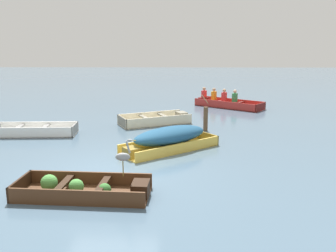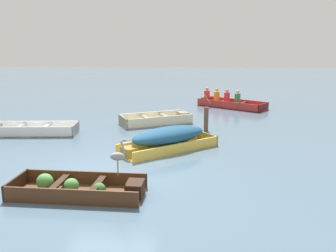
{
  "view_description": "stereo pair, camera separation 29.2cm",
  "coord_description": "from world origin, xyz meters",
  "px_view_note": "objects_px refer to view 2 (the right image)",
  "views": [
    {
      "loc": [
        1.68,
        -9.05,
        3.31
      ],
      "look_at": [
        1.48,
        4.01,
        0.35
      ],
      "focal_mm": 40.0,
      "sensor_mm": 36.0,
      "label": 1
    },
    {
      "loc": [
        1.98,
        -9.04,
        3.31
      ],
      "look_at": [
        1.48,
        4.01,
        0.35
      ],
      "focal_mm": 40.0,
      "sensor_mm": 36.0,
      "label": 2
    }
  ],
  "objects_px": {
    "skiff_cream_near_moored": "(159,120)",
    "rowboat_red_with_crew": "(227,103)",
    "skiff_yellow_far_moored": "(168,137)",
    "mooring_post": "(206,119)",
    "dinghy_dark_varnish_foreground": "(79,188)",
    "skiff_white_mid_moored": "(29,131)",
    "heron_on_dinghy": "(118,155)"
  },
  "relations": [
    {
      "from": "skiff_yellow_far_moored",
      "to": "mooring_post",
      "type": "bearing_deg",
      "value": 62.85
    },
    {
      "from": "dinghy_dark_varnish_foreground",
      "to": "mooring_post",
      "type": "xyz_separation_m",
      "value": [
        3.17,
        6.12,
        0.32
      ]
    },
    {
      "from": "skiff_white_mid_moored",
      "to": "skiff_cream_near_moored",
      "type": "bearing_deg",
      "value": 23.6
    },
    {
      "from": "skiff_yellow_far_moored",
      "to": "heron_on_dinghy",
      "type": "height_order",
      "value": "heron_on_dinghy"
    },
    {
      "from": "skiff_white_mid_moored",
      "to": "skiff_yellow_far_moored",
      "type": "bearing_deg",
      "value": -19.89
    },
    {
      "from": "skiff_cream_near_moored",
      "to": "skiff_white_mid_moored",
      "type": "distance_m",
      "value": 5.03
    },
    {
      "from": "dinghy_dark_varnish_foreground",
      "to": "rowboat_red_with_crew",
      "type": "height_order",
      "value": "rowboat_red_with_crew"
    },
    {
      "from": "skiff_cream_near_moored",
      "to": "skiff_yellow_far_moored",
      "type": "relative_size",
      "value": 0.97
    },
    {
      "from": "skiff_yellow_far_moored",
      "to": "rowboat_red_with_crew",
      "type": "bearing_deg",
      "value": 70.91
    },
    {
      "from": "skiff_yellow_far_moored",
      "to": "mooring_post",
      "type": "relative_size",
      "value": 3.43
    },
    {
      "from": "skiff_white_mid_moored",
      "to": "heron_on_dinghy",
      "type": "xyz_separation_m",
      "value": [
        4.18,
        -5.29,
        0.75
      ]
    },
    {
      "from": "skiff_white_mid_moored",
      "to": "mooring_post",
      "type": "xyz_separation_m",
      "value": [
        6.47,
        0.73,
        0.33
      ]
    },
    {
      "from": "skiff_cream_near_moored",
      "to": "mooring_post",
      "type": "bearing_deg",
      "value": -34.76
    },
    {
      "from": "dinghy_dark_varnish_foreground",
      "to": "skiff_white_mid_moored",
      "type": "relative_size",
      "value": 0.94
    },
    {
      "from": "skiff_cream_near_moored",
      "to": "rowboat_red_with_crew",
      "type": "distance_m",
      "value": 5.25
    },
    {
      "from": "skiff_white_mid_moored",
      "to": "rowboat_red_with_crew",
      "type": "bearing_deg",
      "value": 37.72
    },
    {
      "from": "mooring_post",
      "to": "skiff_cream_near_moored",
      "type": "bearing_deg",
      "value": 145.24
    },
    {
      "from": "skiff_cream_near_moored",
      "to": "skiff_yellow_far_moored",
      "type": "xyz_separation_m",
      "value": [
        0.53,
        -3.88,
        0.27
      ]
    },
    {
      "from": "skiff_cream_near_moored",
      "to": "rowboat_red_with_crew",
      "type": "relative_size",
      "value": 0.88
    },
    {
      "from": "dinghy_dark_varnish_foreground",
      "to": "skiff_yellow_far_moored",
      "type": "relative_size",
      "value": 0.95
    },
    {
      "from": "skiff_white_mid_moored",
      "to": "mooring_post",
      "type": "bearing_deg",
      "value": 6.41
    },
    {
      "from": "heron_on_dinghy",
      "to": "mooring_post",
      "type": "relative_size",
      "value": 0.92
    },
    {
      "from": "rowboat_red_with_crew",
      "to": "skiff_yellow_far_moored",
      "type": "bearing_deg",
      "value": -109.09
    },
    {
      "from": "mooring_post",
      "to": "dinghy_dark_varnish_foreground",
      "type": "bearing_deg",
      "value": -117.34
    },
    {
      "from": "skiff_yellow_far_moored",
      "to": "dinghy_dark_varnish_foreground",
      "type": "bearing_deg",
      "value": -117.48
    },
    {
      "from": "dinghy_dark_varnish_foreground",
      "to": "skiff_white_mid_moored",
      "type": "height_order",
      "value": "dinghy_dark_varnish_foreground"
    },
    {
      "from": "dinghy_dark_varnish_foreground",
      "to": "skiff_cream_near_moored",
      "type": "height_order",
      "value": "dinghy_dark_varnish_foreground"
    },
    {
      "from": "skiff_yellow_far_moored",
      "to": "rowboat_red_with_crew",
      "type": "distance_m",
      "value": 8.44
    },
    {
      "from": "skiff_yellow_far_moored",
      "to": "mooring_post",
      "type": "height_order",
      "value": "mooring_post"
    },
    {
      "from": "heron_on_dinghy",
      "to": "skiff_white_mid_moored",
      "type": "bearing_deg",
      "value": 128.27
    },
    {
      "from": "skiff_yellow_far_moored",
      "to": "skiff_white_mid_moored",
      "type": "bearing_deg",
      "value": 160.11
    },
    {
      "from": "dinghy_dark_varnish_foreground",
      "to": "skiff_white_mid_moored",
      "type": "bearing_deg",
      "value": 121.5
    }
  ]
}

